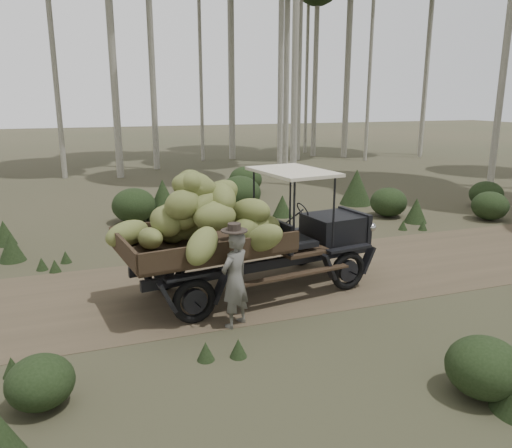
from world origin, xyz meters
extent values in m
plane|color=#473D2B|center=(0.00, 0.00, 0.00)|extent=(120.00, 120.00, 0.00)
cube|color=brown|center=(0.00, 0.00, 0.00)|extent=(70.00, 4.00, 0.01)
cube|color=black|center=(0.71, -0.19, 1.08)|extent=(1.22, 1.17, 0.60)
cube|color=black|center=(1.30, -0.10, 1.08)|extent=(0.26, 1.09, 0.67)
cube|color=black|center=(-0.79, -0.40, 1.19)|extent=(0.30, 1.51, 0.60)
cube|color=#38281C|center=(-2.29, -0.62, 1.08)|extent=(3.28, 2.36, 0.09)
cube|color=#38281C|center=(-2.43, 0.34, 1.28)|extent=(3.01, 0.50, 0.35)
cube|color=#38281C|center=(-2.15, -1.58, 1.28)|extent=(3.01, 0.50, 0.35)
cube|color=#38281C|center=(-3.79, -0.84, 1.28)|extent=(0.34, 1.94, 0.35)
cube|color=beige|center=(-0.33, -0.34, 2.40)|extent=(1.49, 2.00, 0.06)
cube|color=black|center=(-1.22, -0.05, 0.67)|extent=(4.94, 0.82, 0.19)
cube|color=black|center=(-1.10, -0.86, 0.67)|extent=(4.94, 0.82, 0.19)
torus|color=black|center=(0.38, 0.64, 0.41)|extent=(0.84, 0.26, 0.82)
torus|color=black|center=(0.62, -1.08, 0.41)|extent=(0.84, 0.26, 0.82)
torus|color=black|center=(-2.95, 0.16, 0.41)|extent=(0.84, 0.26, 0.82)
torus|color=black|center=(-2.70, -1.55, 0.41)|extent=(0.84, 0.26, 0.82)
sphere|color=beige|center=(1.32, 0.39, 1.14)|extent=(0.19, 0.19, 0.19)
sphere|color=beige|center=(1.46, -0.57, 1.14)|extent=(0.19, 0.19, 0.19)
ellipsoid|color=olive|center=(-2.84, -0.14, 1.39)|extent=(0.83, 1.02, 0.73)
ellipsoid|color=olive|center=(-2.47, -0.26, 1.74)|extent=(0.96, 0.94, 0.62)
ellipsoid|color=olive|center=(-1.94, -0.67, 2.03)|extent=(0.62, 1.03, 0.69)
ellipsoid|color=olive|center=(-2.45, -0.72, 2.29)|extent=(0.99, 0.58, 0.67)
ellipsoid|color=olive|center=(-2.51, -0.24, 1.38)|extent=(0.81, 0.78, 0.44)
ellipsoid|color=olive|center=(-2.16, -1.03, 1.77)|extent=(0.90, 0.64, 0.55)
ellipsoid|color=olive|center=(-2.51, -0.52, 2.04)|extent=(0.83, 1.09, 0.78)
ellipsoid|color=olive|center=(-2.41, -0.63, 2.33)|extent=(0.82, 0.62, 0.54)
ellipsoid|color=olive|center=(-1.18, -0.81, 1.39)|extent=(1.02, 0.80, 0.61)
ellipsoid|color=olive|center=(-1.38, -0.72, 1.73)|extent=(1.01, 1.06, 0.66)
ellipsoid|color=olive|center=(-1.96, -0.53, 2.05)|extent=(1.03, 0.63, 0.81)
ellipsoid|color=olive|center=(-2.51, -0.68, 2.30)|extent=(0.56, 0.92, 0.74)
ellipsoid|color=olive|center=(-3.64, -0.13, 1.35)|extent=(1.06, 0.83, 0.60)
ellipsoid|color=olive|center=(-2.99, -0.69, 1.67)|extent=(0.85, 0.96, 0.74)
ellipsoid|color=olive|center=(-2.26, -0.75, 2.00)|extent=(0.99, 0.95, 0.62)
ellipsoid|color=olive|center=(-2.38, -0.57, 2.28)|extent=(0.44, 0.82, 0.40)
ellipsoid|color=olive|center=(-1.50, -0.86, 1.41)|extent=(1.01, 0.72, 0.78)
ellipsoid|color=olive|center=(-2.09, -0.87, 1.77)|extent=(0.95, 1.01, 0.71)
ellipsoid|color=olive|center=(-2.60, -0.72, 2.05)|extent=(0.72, 0.45, 0.41)
ellipsoid|color=olive|center=(-2.51, -0.51, 2.26)|extent=(0.73, 0.85, 0.54)
ellipsoid|color=olive|center=(-3.29, -0.70, 1.38)|extent=(0.54, 1.02, 0.59)
ellipsoid|color=olive|center=(-2.78, -0.65, 1.74)|extent=(1.03, 0.87, 0.53)
ellipsoid|color=olive|center=(-2.71, -0.88, 2.00)|extent=(0.83, 0.58, 0.74)
ellipsoid|color=olive|center=(-2.49, -0.54, 2.29)|extent=(0.73, 1.02, 0.81)
ellipsoid|color=olive|center=(-2.57, -1.70, 1.45)|extent=(0.98, 1.02, 0.82)
ellipsoid|color=olive|center=(-1.39, -1.53, 1.43)|extent=(0.94, 0.95, 0.76)
imported|color=#5E5C56|center=(-2.06, -1.88, 0.85)|extent=(0.74, 0.68, 1.69)
cylinder|color=#322923|center=(-2.06, -1.88, 1.71)|extent=(0.62, 0.62, 0.02)
cylinder|color=#322923|center=(-2.06, -1.88, 1.77)|extent=(0.31, 0.31, 0.14)
cylinder|color=#B2AD9E|center=(4.98, 21.20, 9.09)|extent=(0.39, 0.39, 18.19)
cylinder|color=#B2AD9E|center=(8.68, 19.32, 8.28)|extent=(0.35, 0.35, 16.57)
cylinder|color=#B2AD9E|center=(-2.47, 15.76, 7.68)|extent=(0.36, 0.36, 15.37)
cylinder|color=#B2AD9E|center=(10.54, 20.84, 7.85)|extent=(0.32, 0.32, 15.69)
cylinder|color=#B2AD9E|center=(6.11, 15.96, 7.70)|extent=(0.29, 0.29, 15.40)
cylinder|color=#B2AD9E|center=(16.86, 17.84, 8.19)|extent=(0.21, 0.21, 16.38)
cylinder|color=#B2AD9E|center=(12.05, 19.35, 8.27)|extent=(0.38, 0.38, 16.54)
cone|color=#233319|center=(-1.91, 6.39, 0.65)|extent=(1.17, 1.17, 1.30)
cone|color=#233319|center=(1.86, 5.38, 0.37)|extent=(0.66, 0.66, 0.73)
cone|color=#233319|center=(0.08, 5.86, 0.24)|extent=(0.43, 0.43, 0.47)
ellipsoid|color=#233319|center=(9.29, 4.22, 0.48)|extent=(1.17, 1.17, 0.94)
cone|color=#233319|center=(-6.43, 4.86, 0.34)|extent=(0.61, 0.61, 0.68)
ellipsoid|color=#233319|center=(0.83, 6.79, 0.61)|extent=(1.49, 1.49, 1.19)
cone|color=#233319|center=(-6.10, 3.31, 0.35)|extent=(0.63, 0.63, 0.70)
ellipsoid|color=#233319|center=(-5.10, -3.29, 0.35)|extent=(0.86, 0.86, 0.69)
ellipsoid|color=#233319|center=(7.98, 2.68, 0.47)|extent=(1.14, 1.14, 0.92)
cone|color=#233319|center=(5.18, 6.28, 0.65)|extent=(1.17, 1.17, 1.30)
ellipsoid|color=#233319|center=(-2.86, 6.19, 0.56)|extent=(1.36, 1.36, 1.09)
cone|color=#233319|center=(5.53, 3.20, 0.39)|extent=(0.71, 0.71, 0.78)
ellipsoid|color=#233319|center=(2.03, 9.74, 0.56)|extent=(1.36, 1.36, 1.09)
ellipsoid|color=#233319|center=(0.42, -5.00, 0.41)|extent=(1.00, 1.00, 0.80)
ellipsoid|color=#233319|center=(5.16, 4.18, 0.49)|extent=(1.20, 1.20, 0.96)
cone|color=#233319|center=(4.60, 2.56, 0.15)|extent=(0.27, 0.27, 0.30)
cone|color=#233319|center=(1.79, 2.72, 0.15)|extent=(0.27, 0.27, 0.30)
cone|color=#233319|center=(-2.83, -2.87, 0.15)|extent=(0.27, 0.27, 0.30)
cone|color=#233319|center=(-1.79, 2.18, 0.15)|extent=(0.27, 0.27, 0.30)
cone|color=#233319|center=(-5.39, 2.36, 0.15)|extent=(0.27, 0.27, 0.30)
cone|color=#233319|center=(-5.54, -2.37, 0.15)|extent=(0.27, 0.27, 0.30)
cone|color=#233319|center=(-0.16, 2.32, 0.15)|extent=(0.27, 0.27, 0.30)
cone|color=#233319|center=(5.14, 2.34, 0.15)|extent=(0.27, 0.27, 0.30)
cone|color=#233319|center=(-2.40, 2.55, 0.15)|extent=(0.27, 0.27, 0.30)
cone|color=#233319|center=(-5.10, 2.11, 0.15)|extent=(0.27, 0.27, 0.30)
cone|color=#233319|center=(-2.34, -2.94, 0.15)|extent=(0.27, 0.27, 0.30)
cone|color=#233319|center=(-4.88, 2.72, 0.15)|extent=(0.27, 0.27, 0.30)
camera|label=1|loc=(-4.41, -9.54, 3.88)|focal=35.00mm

